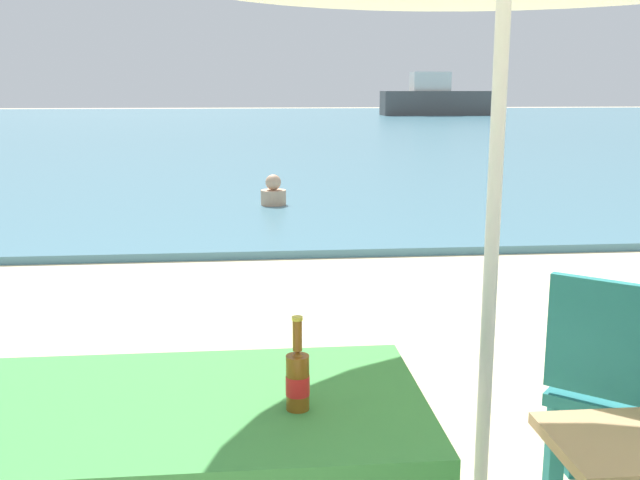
% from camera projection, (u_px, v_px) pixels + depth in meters
% --- Properties ---
extents(sea_water, '(120.00, 50.00, 0.08)m').
position_uv_depth(sea_water, '(275.00, 125.00, 31.51)').
color(sea_water, teal).
rests_on(sea_water, ground_plane).
extents(picnic_table_green, '(1.40, 0.80, 0.76)m').
position_uv_depth(picnic_table_green, '(179.00, 438.00, 2.08)').
color(picnic_table_green, '#3D8C42').
rests_on(picnic_table_green, ground_plane).
extents(beer_bottle_amber, '(0.07, 0.07, 0.26)m').
position_uv_depth(beer_bottle_amber, '(298.00, 377.00, 1.99)').
color(beer_bottle_amber, brown).
rests_on(beer_bottle_amber, picnic_table_green).
extents(swimmer_person, '(0.34, 0.34, 0.41)m').
position_uv_depth(swimmer_person, '(273.00, 193.00, 9.83)').
color(swimmer_person, tan).
rests_on(swimmer_person, sea_water).
extents(boat_barge, '(6.67, 1.82, 2.42)m').
position_uv_depth(boat_barge, '(438.00, 100.00, 41.85)').
color(boat_barge, '#4C4C4C').
rests_on(boat_barge, sea_water).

